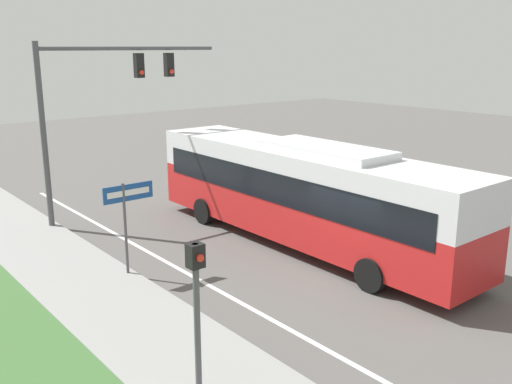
# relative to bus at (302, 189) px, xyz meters

# --- Properties ---
(ground_plane) EXTENTS (80.00, 80.00, 0.00)m
(ground_plane) POSITION_rel_bus_xyz_m (-0.67, -2.87, -1.86)
(ground_plane) COLOR #565451
(sidewalk) EXTENTS (2.80, 80.00, 0.12)m
(sidewalk) POSITION_rel_bus_xyz_m (-6.87, -2.87, -1.80)
(sidewalk) COLOR gray
(sidewalk) RESTS_ON ground_plane
(lane_divider_near) EXTENTS (0.14, 30.00, 0.01)m
(lane_divider_near) POSITION_rel_bus_xyz_m (-4.27, -2.87, -1.85)
(lane_divider_near) COLOR silver
(lane_divider_near) RESTS_ON ground_plane
(bus) EXTENTS (2.68, 12.49, 3.39)m
(bus) POSITION_rel_bus_xyz_m (0.00, 0.00, 0.00)
(bus) COLOR red
(bus) RESTS_ON ground_plane
(signal_gantry) EXTENTS (7.15, 0.41, 6.46)m
(signal_gantry) POSITION_rel_bus_xyz_m (-3.53, 6.83, 2.81)
(signal_gantry) COLOR #4C4C51
(signal_gantry) RESTS_ON ground_plane
(pedestrian_signal) EXTENTS (0.28, 0.34, 2.97)m
(pedestrian_signal) POSITION_rel_bus_xyz_m (-7.26, -4.81, 0.17)
(pedestrian_signal) COLOR #4C4C51
(pedestrian_signal) RESTS_ON ground_plane
(street_sign) EXTENTS (1.48, 0.08, 2.70)m
(street_sign) POSITION_rel_bus_xyz_m (-5.59, 1.11, 0.10)
(street_sign) COLOR #4C4C51
(street_sign) RESTS_ON ground_plane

